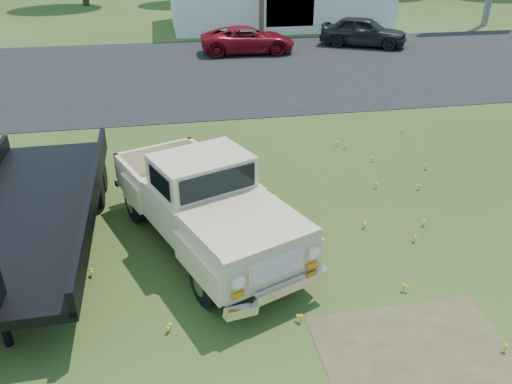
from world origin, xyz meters
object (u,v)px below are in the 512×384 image
Objects in this scene: vintage_pickup_truck at (204,201)px; flatbed_trailer at (31,204)px; dark_sedan at (363,32)px; red_pickup at (248,40)px.

flatbed_trailer is (-3.35, 0.48, 0.01)m from vintage_pickup_truck.
vintage_pickup_truck reaches higher than dark_sedan.
vintage_pickup_truck is 1.12× the size of red_pickup.
vintage_pickup_truck is at bearing 169.02° from red_pickup.
dark_sedan is at bearing -83.41° from red_pickup.
flatbed_trailer is at bearing 158.62° from red_pickup.
flatbed_trailer is 1.56× the size of dark_sedan.
flatbed_trailer reaches higher than vintage_pickup_truck.
dark_sedan is (10.57, 18.29, -0.19)m from vintage_pickup_truck.
dark_sedan reaches higher than red_pickup.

